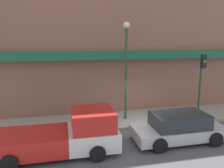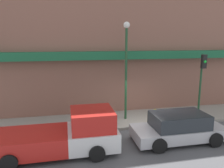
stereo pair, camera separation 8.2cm
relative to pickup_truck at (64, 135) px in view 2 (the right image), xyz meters
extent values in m
plane|color=#4C4C4F|center=(4.18, 1.75, -0.80)|extent=(80.00, 80.00, 0.00)
cube|color=gray|center=(4.18, 3.17, -0.72)|extent=(36.00, 2.84, 0.15)
cube|color=brown|center=(4.18, 6.09, 4.31)|extent=(19.80, 3.00, 10.21)
cube|color=#195B38|center=(4.18, 4.29, 3.07)|extent=(18.22, 0.60, 0.50)
cube|color=silver|center=(1.21, 0.00, -0.18)|extent=(2.12, 1.98, 0.80)
cube|color=#B21E19|center=(1.21, 0.00, 0.63)|extent=(1.80, 1.82, 0.83)
cube|color=#B21E19|center=(-1.43, 0.00, -0.18)|extent=(3.17, 1.98, 0.80)
cylinder|color=black|center=(1.26, 0.99, -0.47)|extent=(0.66, 0.22, 0.66)
cylinder|color=black|center=(1.26, -0.99, -0.47)|extent=(0.66, 0.22, 0.66)
cylinder|color=black|center=(-2.02, 0.99, -0.47)|extent=(0.66, 0.22, 0.66)
cylinder|color=black|center=(-2.02, -0.99, -0.47)|extent=(0.66, 0.22, 0.66)
cube|color=#ADADB2|center=(5.34, 0.00, -0.34)|extent=(4.42, 1.79, 0.52)
cube|color=#23282D|center=(5.34, 0.00, 0.25)|extent=(2.56, 1.61, 0.67)
cylinder|color=black|center=(6.71, 0.90, -0.47)|extent=(0.66, 0.22, 0.66)
cylinder|color=black|center=(6.71, -0.90, -0.47)|extent=(0.66, 0.22, 0.66)
cylinder|color=black|center=(3.98, 0.90, -0.47)|extent=(0.66, 0.22, 0.66)
cylinder|color=black|center=(3.98, -0.90, -0.47)|extent=(0.66, 0.22, 0.66)
cylinder|color=yellow|center=(5.22, 2.52, -0.40)|extent=(0.22, 0.22, 0.50)
sphere|color=yellow|center=(5.22, 2.52, -0.08)|extent=(0.21, 0.21, 0.21)
cylinder|color=#1E4728|center=(3.57, 3.09, 1.99)|extent=(0.14, 0.14, 5.28)
sphere|color=silver|center=(3.57, 3.09, 4.81)|extent=(0.36, 0.36, 0.36)
cylinder|color=#1E4728|center=(7.99, 2.43, 1.26)|extent=(0.12, 0.12, 3.83)
cube|color=black|center=(7.99, 2.27, 2.78)|extent=(0.28, 0.20, 0.80)
sphere|color=green|center=(7.99, 2.15, 2.78)|extent=(0.16, 0.16, 0.16)
camera|label=1|loc=(0.11, -8.92, 3.96)|focal=35.00mm
camera|label=2|loc=(0.19, -8.94, 3.96)|focal=35.00mm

